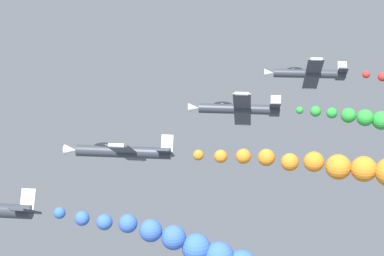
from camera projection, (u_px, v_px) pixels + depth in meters
smoke_trail_lead at (196, 249)px, 43.98m from camera, size 2.52×15.53×5.51m
airplane_left_inner at (122, 152)px, 54.95m from camera, size 8.75×10.35×4.51m
smoke_trail_left_inner at (379, 172)px, 49.88m from camera, size 6.08×22.83×3.10m
airplane_right_inner at (237, 109)px, 65.73m from camera, size 8.00×10.35×5.83m
airplane_left_outer at (308, 73)px, 74.23m from camera, size 8.18×10.35×5.57m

